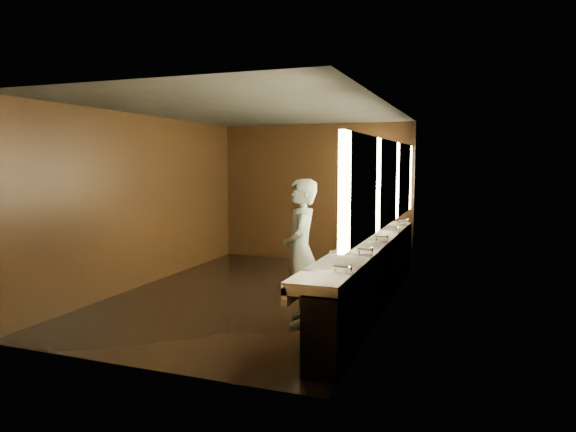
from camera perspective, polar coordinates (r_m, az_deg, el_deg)
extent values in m
plane|color=black|center=(8.00, -3.54, -8.70)|extent=(6.00, 6.00, 0.00)
cube|color=#2D2D2B|center=(7.78, -3.68, 11.68)|extent=(4.00, 6.00, 0.02)
cube|color=black|center=(10.57, 3.00, 2.58)|extent=(4.00, 0.02, 2.80)
cube|color=black|center=(5.18, -17.19, -1.24)|extent=(4.00, 0.02, 2.80)
cube|color=black|center=(8.77, -15.65, 1.67)|extent=(0.02, 6.00, 2.80)
cube|color=black|center=(7.19, 11.12, 0.87)|extent=(0.02, 6.00, 2.80)
cube|color=black|center=(7.38, 9.57, -6.80)|extent=(0.36, 5.40, 0.81)
cube|color=white|center=(7.31, 8.90, -3.35)|extent=(0.55, 5.40, 0.12)
cube|color=white|center=(7.37, 7.02, -3.87)|extent=(0.06, 5.40, 0.18)
cylinder|color=silver|center=(5.13, 6.05, -5.71)|extent=(0.18, 0.04, 0.04)
cylinder|color=silver|center=(6.19, 8.57, -3.73)|extent=(0.18, 0.04, 0.04)
cylinder|color=silver|center=(7.25, 10.35, -2.33)|extent=(0.18, 0.04, 0.04)
cylinder|color=silver|center=(8.33, 11.67, -1.29)|extent=(0.18, 0.04, 0.04)
cylinder|color=silver|center=(9.41, 12.68, -0.48)|extent=(0.18, 0.04, 0.04)
cube|color=#FFEEB3|center=(4.83, 6.25, 2.65)|extent=(0.06, 0.22, 1.15)
cube|color=white|center=(5.60, 8.40, 3.08)|extent=(0.03, 1.32, 1.15)
cube|color=#FFEEB3|center=(6.39, 9.76, 3.41)|extent=(0.06, 0.23, 1.15)
cube|color=white|center=(7.17, 11.06, 3.66)|extent=(0.03, 1.32, 1.15)
cube|color=#FFEEB3|center=(7.96, 11.88, 3.87)|extent=(0.06, 0.23, 1.15)
cube|color=white|center=(8.75, 12.76, 4.03)|extent=(0.03, 1.32, 1.15)
cube|color=#FFEEB3|center=(9.55, 13.31, 4.17)|extent=(0.06, 0.22, 1.15)
imported|color=#85BDC7|center=(6.44, 1.40, -3.98)|extent=(0.61, 0.77, 1.83)
cylinder|color=black|center=(6.81, 6.40, -9.13)|extent=(0.36, 0.36, 0.51)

